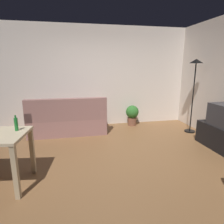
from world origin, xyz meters
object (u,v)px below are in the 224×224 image
Objects in this scene: couch at (68,121)px; torchiere_lamp at (195,76)px; bottle_green at (16,124)px; potted_plant at (132,114)px; tv_stand at (223,138)px.

torchiere_lamp reaches higher than couch.
couch is 1.03× the size of torchiere_lamp.
bottle_green is at bearing 72.13° from couch.
tv_stand is at bearing -56.50° from potted_plant.
torchiere_lamp is 1.88m from potted_plant.
potted_plant is 2.56× the size of bottle_green.
torchiere_lamp is 3.18× the size of potted_plant.
couch is 1.79m from potted_plant.
tv_stand is 4.94× the size of bottle_green.
torchiere_lamp reaches higher than tv_stand.
tv_stand is at bearing 151.91° from couch.
bottle_green is at bearing -158.58° from torchiere_lamp.
tv_stand is 2.33m from potted_plant.
bottle_green is (-0.64, -1.98, 0.55)m from couch.
bottle_green reaches higher than potted_plant.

